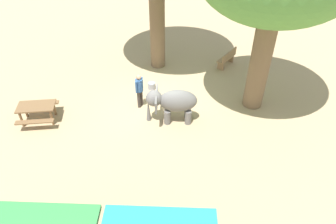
{
  "coord_description": "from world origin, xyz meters",
  "views": [
    {
      "loc": [
        -0.78,
        11.3,
        8.61
      ],
      "look_at": [
        -0.38,
        1.51,
        0.8
      ],
      "focal_mm": 33.79,
      "sensor_mm": 36.0,
      "label": 1
    }
  ],
  "objects_px": {
    "person_handler": "(139,88)",
    "feed_bucket": "(152,86)",
    "elephant": "(173,102)",
    "picnic_table_near": "(37,109)",
    "wooden_bench": "(227,58)"
  },
  "relations": [
    {
      "from": "elephant",
      "to": "picnic_table_near",
      "type": "bearing_deg",
      "value": 0.92
    },
    {
      "from": "elephant",
      "to": "wooden_bench",
      "type": "bearing_deg",
      "value": -122.52
    },
    {
      "from": "person_handler",
      "to": "feed_bucket",
      "type": "relative_size",
      "value": 4.5
    },
    {
      "from": "wooden_bench",
      "to": "picnic_table_near",
      "type": "height_order",
      "value": "wooden_bench"
    },
    {
      "from": "wooden_bench",
      "to": "feed_bucket",
      "type": "distance_m",
      "value": 4.48
    },
    {
      "from": "wooden_bench",
      "to": "feed_bucket",
      "type": "relative_size",
      "value": 3.83
    },
    {
      "from": "elephant",
      "to": "feed_bucket",
      "type": "height_order",
      "value": "elephant"
    },
    {
      "from": "elephant",
      "to": "feed_bucket",
      "type": "xyz_separation_m",
      "value": [
        1.06,
        -2.31,
        -0.78
      ]
    },
    {
      "from": "picnic_table_near",
      "to": "feed_bucket",
      "type": "height_order",
      "value": "picnic_table_near"
    },
    {
      "from": "wooden_bench",
      "to": "feed_bucket",
      "type": "xyz_separation_m",
      "value": [
        3.82,
        2.33,
        -0.31
      ]
    },
    {
      "from": "person_handler",
      "to": "picnic_table_near",
      "type": "xyz_separation_m",
      "value": [
        4.13,
        1.17,
        -0.36
      ]
    },
    {
      "from": "elephant",
      "to": "person_handler",
      "type": "xyz_separation_m",
      "value": [
        1.45,
        -0.91,
        0.01
      ]
    },
    {
      "from": "elephant",
      "to": "picnic_table_near",
      "type": "distance_m",
      "value": 5.6
    },
    {
      "from": "person_handler",
      "to": "wooden_bench",
      "type": "bearing_deg",
      "value": 69.91
    },
    {
      "from": "person_handler",
      "to": "feed_bucket",
      "type": "xyz_separation_m",
      "value": [
        -0.39,
        -1.39,
        -0.79
      ]
    }
  ]
}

